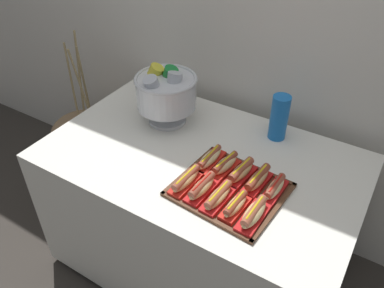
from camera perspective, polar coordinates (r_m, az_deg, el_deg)
ground_plane at (r=2.25m, az=1.03°, el=-16.69°), size 10.00×10.00×0.00m
buffet_table at (r=1.95m, az=1.16°, el=-9.85°), size 1.38×0.84×0.75m
floor_vase at (r=2.65m, az=-14.92°, el=-1.32°), size 0.48×0.48×1.03m
serving_tray at (r=1.54m, az=5.49°, el=-6.69°), size 0.43×0.39×0.01m
hot_dog_0 at (r=1.53m, az=-0.88°, el=-5.32°), size 0.07×0.18×0.06m
hot_dog_1 at (r=1.50m, az=1.43°, el=-6.41°), size 0.07×0.17×0.06m
hot_dog_2 at (r=1.47m, az=3.85°, el=-7.71°), size 0.07×0.18×0.06m
hot_dog_3 at (r=1.45m, az=6.36°, el=-8.93°), size 0.07×0.16×0.06m
hot_dog_4 at (r=1.42m, az=9.00°, el=-10.06°), size 0.07×0.18×0.06m
hot_dog_5 at (r=1.63m, az=2.61°, el=-2.20°), size 0.07×0.18×0.06m
hot_dog_6 at (r=1.60m, az=4.83°, el=-3.11°), size 0.08×0.16×0.06m
hot_dog_7 at (r=1.57m, az=7.15°, el=-4.12°), size 0.08×0.17×0.07m
hot_dog_8 at (r=1.55m, az=9.54°, el=-5.19°), size 0.07×0.17×0.06m
hot_dog_9 at (r=1.53m, az=11.99°, el=-6.38°), size 0.06×0.16×0.06m
punch_bowl at (r=1.84m, az=-3.86°, el=7.68°), size 0.30×0.29×0.28m
cup_stack at (r=1.79m, az=12.62°, el=3.81°), size 0.08×0.08×0.22m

